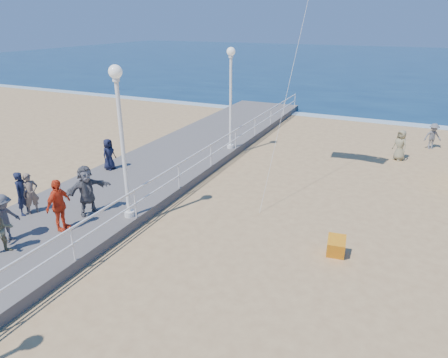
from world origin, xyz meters
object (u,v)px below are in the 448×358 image
at_px(spectator_0, 22,193).
at_px(box_kite, 336,248).
at_px(spectator_1, 1,231).
at_px(spectator_5, 87,190).
at_px(spectator_6, 31,193).
at_px(spectator_2, 4,218).
at_px(spectator_3, 59,205).
at_px(beach_walker_c, 400,145).
at_px(lamp_post_mid, 121,128).
at_px(lamp_post_far, 231,88).
at_px(spectator_4, 109,154).
at_px(beach_walker_a, 433,136).

xyz_separation_m(spectator_0, box_kite, (10.73, 2.55, -0.91)).
xyz_separation_m(spectator_1, spectator_5, (0.48, 3.13, 0.19)).
relative_size(spectator_6, box_kite, 2.56).
bearing_deg(spectator_2, box_kite, -72.33).
relative_size(spectator_3, beach_walker_c, 1.11).
distance_m(lamp_post_mid, spectator_3, 3.28).
bearing_deg(lamp_post_mid, spectator_1, -118.70).
height_order(lamp_post_mid, spectator_6, lamp_post_mid).
distance_m(lamp_post_far, spectator_2, 12.53).
bearing_deg(spectator_4, spectator_0, -172.85).
bearing_deg(spectator_2, spectator_5, -26.11).
bearing_deg(lamp_post_far, spectator_2, -101.45).
relative_size(spectator_5, beach_walker_c, 1.13).
relative_size(spectator_0, box_kite, 2.71).
relative_size(spectator_6, beach_walker_a, 1.03).
bearing_deg(spectator_0, spectator_2, -158.40).
height_order(spectator_2, spectator_5, spectator_5).
height_order(spectator_0, beach_walker_c, spectator_0).
bearing_deg(spectator_0, box_kite, -89.92).
height_order(spectator_5, beach_walker_c, spectator_5).
bearing_deg(beach_walker_c, spectator_5, -91.15).
bearing_deg(spectator_6, lamp_post_mid, -43.60).
distance_m(spectator_1, box_kite, 10.29).
bearing_deg(spectator_0, spectator_6, -53.93).
xyz_separation_m(spectator_6, box_kite, (10.56, 2.35, -0.87)).
bearing_deg(spectator_6, spectator_5, -40.88).
relative_size(lamp_post_mid, spectator_2, 3.28).
bearing_deg(spectator_5, spectator_0, 138.84).
distance_m(lamp_post_far, spectator_5, 9.83).
distance_m(lamp_post_mid, spectator_4, 5.83).
relative_size(lamp_post_mid, spectator_0, 3.27).
bearing_deg(spectator_4, lamp_post_far, -31.44).
distance_m(spectator_0, spectator_6, 0.27).
height_order(spectator_3, beach_walker_c, spectator_3).
bearing_deg(lamp_post_mid, spectator_6, -159.92).
xyz_separation_m(spectator_1, spectator_4, (-1.89, 7.15, 0.00)).
bearing_deg(spectator_5, box_kite, -56.74).
xyz_separation_m(lamp_post_mid, lamp_post_far, (0.00, 9.00, 0.00)).
height_order(lamp_post_mid, lamp_post_far, same).
xyz_separation_m(spectator_3, spectator_5, (-0.02, 1.33, 0.02)).
height_order(spectator_3, spectator_4, spectator_3).
relative_size(spectator_1, spectator_3, 0.81).
xyz_separation_m(spectator_2, spectator_3, (0.99, 1.28, 0.10)).
bearing_deg(spectator_2, lamp_post_far, -17.15).
relative_size(spectator_3, box_kite, 3.03).
height_order(spectator_1, spectator_2, spectator_2).
height_order(lamp_post_mid, spectator_0, lamp_post_mid).
bearing_deg(spectator_0, spectator_5, -77.58).
height_order(lamp_post_mid, spectator_1, lamp_post_mid).
bearing_deg(spectator_2, spectator_4, 6.27).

